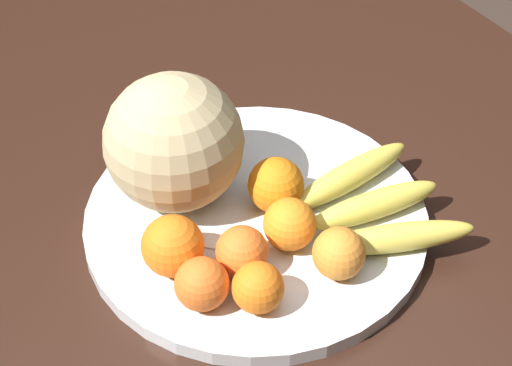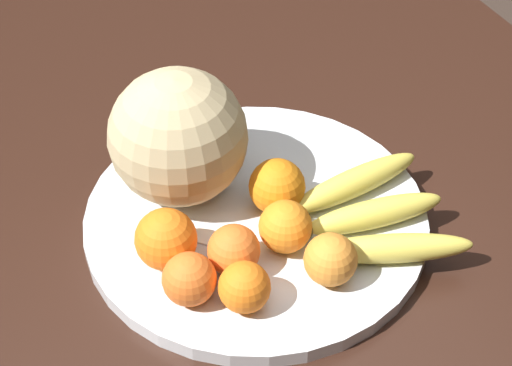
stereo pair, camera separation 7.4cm
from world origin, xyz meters
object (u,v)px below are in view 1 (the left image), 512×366
object	(u,v)px
banana_bunch	(371,205)
produce_tag	(216,241)
orange_back_left	(276,185)
orange_back_right	(339,253)
orange_front_right	(290,224)
orange_top_small	(242,252)
orange_mid_center	(258,288)
orange_front_left	(173,246)
melon	(174,142)
fruit_bowl	(256,219)
kitchen_table	(274,236)
orange_side_extra	(202,284)

from	to	relation	value
banana_bunch	produce_tag	bearing A→B (deg)	169.28
orange_back_left	orange_back_right	distance (m)	0.12
orange_front_right	orange_top_small	xyz separation A→B (m)	(0.01, -0.07, -0.00)
orange_back_left	orange_mid_center	bearing A→B (deg)	-40.32
orange_back_right	orange_front_left	bearing A→B (deg)	-124.18
orange_front_right	orange_top_small	bearing A→B (deg)	-85.04
orange_back_left	orange_front_left	bearing A→B (deg)	-81.74
orange_front_left	orange_front_right	distance (m)	0.13
melon	banana_bunch	xyz separation A→B (m)	(0.15, 0.17, -0.06)
melon	orange_front_right	xyz separation A→B (m)	(0.14, 0.07, -0.05)
fruit_bowl	orange_mid_center	bearing A→B (deg)	-31.41
banana_bunch	orange_mid_center	xyz separation A→B (m)	(0.04, -0.18, 0.01)
produce_tag	orange_back_right	bearing A→B (deg)	-5.18
kitchen_table	orange_back_right	xyz separation A→B (m)	(0.16, -0.02, 0.13)
fruit_bowl	orange_back_right	distance (m)	0.13
orange_front_right	produce_tag	xyz separation A→B (m)	(-0.05, -0.07, -0.03)
orange_front_right	orange_mid_center	distance (m)	0.10
kitchen_table	orange_top_small	world-z (taller)	orange_top_small
orange_mid_center	orange_back_left	size ratio (longest dim) A/B	0.84
banana_bunch	produce_tag	size ratio (longest dim) A/B	2.86
orange_mid_center	orange_side_extra	xyz separation A→B (m)	(-0.03, -0.05, 0.00)
orange_back_right	produce_tag	distance (m)	0.15
orange_front_left	orange_back_right	xyz separation A→B (m)	(0.10, 0.15, -0.01)
orange_back_right	orange_top_small	world-z (taller)	same
orange_back_left	orange_side_extra	bearing A→B (deg)	-61.01
orange_back_right	fruit_bowl	bearing A→B (deg)	-167.02
kitchen_table	orange_front_right	xyz separation A→B (m)	(0.10, -0.04, 0.13)
melon	orange_back_right	bearing A→B (deg)	23.88
orange_front_right	orange_mid_center	size ratio (longest dim) A/B	1.08
orange_front_left	orange_back_left	xyz separation A→B (m)	(-0.02, 0.15, -0.00)
orange_front_right	orange_top_small	world-z (taller)	orange_front_right
melon	orange_back_right	xyz separation A→B (m)	(0.20, 0.09, -0.05)
kitchen_table	orange_front_left	bearing A→B (deg)	-70.90
melon	produce_tag	bearing A→B (deg)	-0.59
orange_back_right	produce_tag	size ratio (longest dim) A/B	0.85
orange_back_left	orange_back_right	size ratio (longest dim) A/B	1.13
orange_top_small	orange_front_right	bearing A→B (deg)	94.96
orange_front_right	orange_back_left	size ratio (longest dim) A/B	0.91
banana_bunch	orange_back_left	size ratio (longest dim) A/B	2.98
orange_mid_center	banana_bunch	bearing A→B (deg)	102.75
kitchen_table	orange_front_left	distance (m)	0.23
orange_mid_center	orange_side_extra	size ratio (longest dim) A/B	0.96
melon	orange_front_left	size ratio (longest dim) A/B	2.35
kitchen_table	orange_back_left	distance (m)	0.14
orange_mid_center	orange_front_right	bearing A→B (deg)	125.96
kitchen_table	orange_mid_center	xyz separation A→B (m)	(0.15, -0.12, 0.13)
orange_mid_center	orange_back_right	xyz separation A→B (m)	(0.01, 0.10, 0.00)
orange_front_right	orange_back_right	xyz separation A→B (m)	(0.06, 0.02, -0.00)
orange_back_left	produce_tag	size ratio (longest dim) A/B	0.96
fruit_bowl	melon	size ratio (longest dim) A/B	2.49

